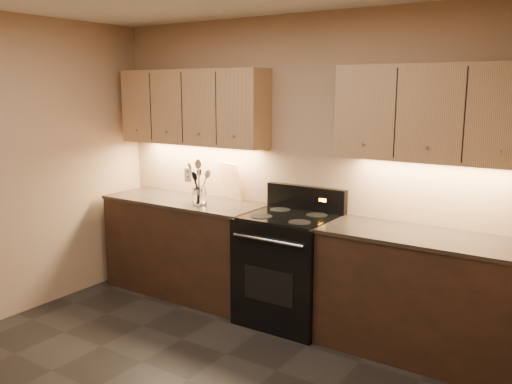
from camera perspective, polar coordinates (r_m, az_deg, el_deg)
wall_back at (r=4.78m, az=4.72°, el=2.68°), size 4.00×0.04×2.60m
wall_right at (r=2.26m, az=24.93°, el=-7.63°), size 0.04×4.00×2.60m
counter_left at (r=5.34m, az=-7.44°, el=-5.67°), size 1.62×0.62×0.93m
counter_right at (r=4.27m, az=16.69°, el=-10.34°), size 1.46×0.62×0.93m
stove at (r=4.66m, az=3.51°, el=-7.90°), size 0.76×0.68×1.14m
upper_cab_left at (r=5.24m, az=-6.71°, el=8.85°), size 1.60×0.30×0.70m
upper_cab_right at (r=4.15m, az=18.32°, el=7.86°), size 1.44×0.30×0.70m
outlet_plate at (r=5.54m, az=-7.17°, el=1.88°), size 0.08×0.01×0.12m
utensil_crock at (r=4.97m, az=-5.96°, el=-0.49°), size 0.16×0.16×0.16m
cutting_board at (r=5.17m, az=-2.69°, el=1.15°), size 0.29×0.16×0.35m
wooden_spoon at (r=4.97m, az=-6.26°, el=0.66°), size 0.16×0.14×0.32m
black_spoon at (r=4.98m, az=-5.92°, el=0.60°), size 0.06×0.14×0.30m
black_turner at (r=4.94m, az=-6.12°, el=0.63°), size 0.13×0.16×0.33m
steel_spatula at (r=4.94m, az=-5.78°, el=1.07°), size 0.20×0.16×0.41m
steel_skimmer at (r=4.91m, az=-5.90°, el=0.99°), size 0.19×0.18×0.41m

